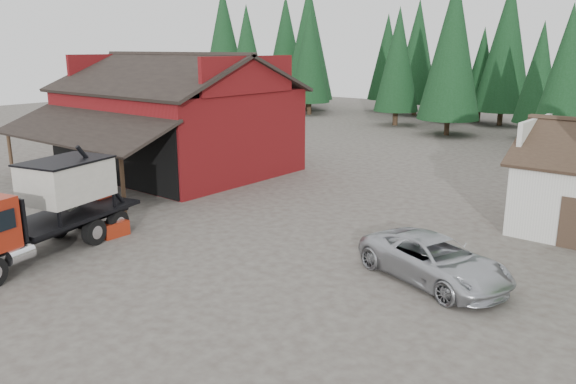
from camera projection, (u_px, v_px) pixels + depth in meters
The scene contains 9 objects.
ground at pixel (167, 253), 20.90m from camera, with size 120.00×120.00×0.00m, color #4A413A.
red_barn at pixel (177, 127), 34.38m from camera, with size 12.80×13.63×7.18m.
conifer_backdrop at pixel (522, 129), 52.46m from camera, with size 76.00×16.00×16.00m, color black, non-canonical shape.
near_pine_a at pixel (247, 58), 53.76m from camera, with size 4.40×4.40×11.40m.
near_pine_b at pixel (567, 71), 38.31m from camera, with size 3.96×3.96×10.40m.
near_pine_d at pixel (452, 48), 47.04m from camera, with size 5.28×5.28×13.40m.
feed_truck at pixel (38, 208), 20.35m from camera, with size 4.18×8.79×3.84m.
silver_car at pixel (435, 260), 18.27m from camera, with size 2.45×5.30×1.47m, color #B6B9BF.
equip_box at pixel (114, 229), 22.77m from camera, with size 0.70×1.10×0.60m, color maroon.
Camera 1 is at (15.89, -12.42, 7.46)m, focal length 35.00 mm.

